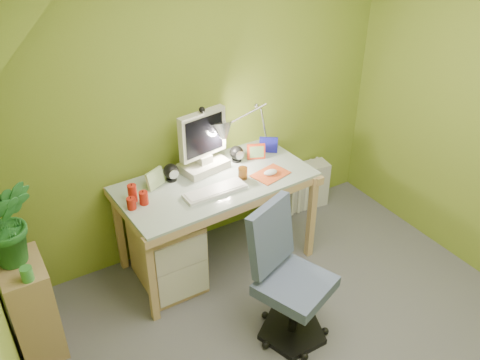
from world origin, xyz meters
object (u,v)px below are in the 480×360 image
desk (217,222)px  desk_lamp (256,117)px  radiator (304,186)px  side_ledge (32,307)px  monitor (203,139)px  potted_plant (9,223)px  task_chair (296,285)px

desk → desk_lamp: size_ratio=2.22×
desk_lamp → radiator: desk_lamp is taller
desk_lamp → side_ledge: desk_lamp is taller
monitor → side_ledge: bearing=-176.7°
desk_lamp → monitor: bearing=-169.3°
monitor → side_ledge: (-1.38, -0.33, -0.66)m
desk → side_ledge: size_ratio=2.05×
desk_lamp → desk: bearing=-147.5°
desk_lamp → radiator: size_ratio=1.50×
desk_lamp → radiator: 1.04m
monitor → side_ledge: size_ratio=0.74×
potted_plant → desk_lamp: bearing=8.7°
desk → task_chair: bearing=-88.5°
desk → potted_plant: potted_plant is taller
desk → side_ledge: (-1.38, -0.15, -0.03)m
desk → monitor: monitor is taller
desk → radiator: bearing=11.6°
desk_lamp → task_chair: (-0.38, -1.08, -0.63)m
monitor → task_chair: (0.07, -1.08, -0.57)m
monitor → task_chair: monitor is taller
desk → monitor: (0.00, 0.18, 0.63)m
desk → desk_lamp: desk_lamp is taller
side_ledge → potted_plant: size_ratio=1.24×
potted_plant → radiator: 2.55m
radiator → monitor: bearing=-167.3°
potted_plant → task_chair: (1.44, -0.80, -0.52)m
side_ledge → potted_plant: potted_plant is taller
desk → potted_plant: 1.49m
side_ledge → radiator: side_ledge is taller
desk → potted_plant: (-1.37, -0.10, 0.58)m
monitor → radiator: size_ratio=1.21×
desk_lamp → potted_plant: desk_lamp is taller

